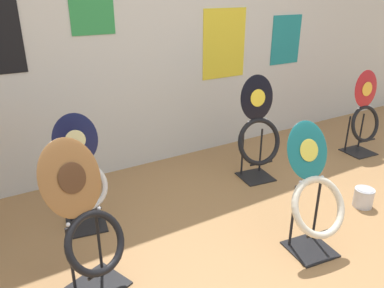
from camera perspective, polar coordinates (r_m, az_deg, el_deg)
name	(u,v)px	position (r m, az deg, el deg)	size (l,w,h in m)	color
wall_back	(162,26)	(3.53, -4.65, 17.51)	(8.00, 0.07, 2.60)	silver
toilet_seat_display_woodgrain	(86,222)	(2.17, -15.78, -11.37)	(0.47, 0.46, 0.88)	black
toilet_seat_display_jazz_black	(258,132)	(3.34, 10.05, 1.79)	(0.44, 0.32, 0.94)	black
toilet_seat_display_crimson_swirl	(365,115)	(4.21, 24.80, 4.05)	(0.39, 0.30, 0.87)	black
toilet_seat_display_teal_sax	(315,196)	(2.50, 18.19, -7.51)	(0.42, 0.41, 0.85)	black
toilet_seat_display_navy_moon	(81,179)	(2.73, -16.62, -5.07)	(0.38, 0.33, 0.85)	black
paint_can	(364,197)	(3.29, 24.69, -7.32)	(0.15, 0.15, 0.16)	silver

